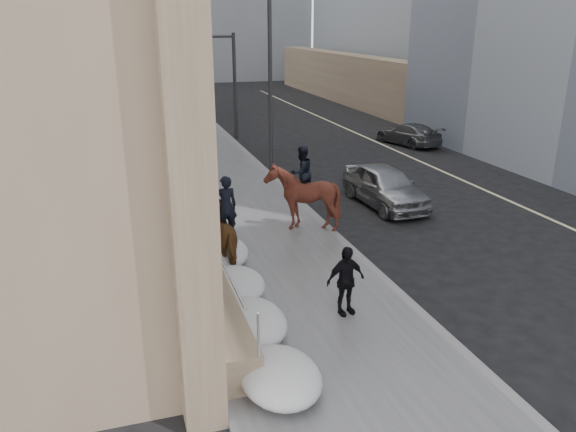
{
  "coord_description": "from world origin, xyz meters",
  "views": [
    {
      "loc": [
        -3.87,
        -10.42,
        6.6
      ],
      "look_at": [
        0.31,
        3.03,
        1.7
      ],
      "focal_mm": 35.0,
      "sensor_mm": 36.0,
      "label": 1
    }
  ],
  "objects_px": {
    "mounted_horse_right": "(302,194)",
    "car_grey": "(408,134)",
    "pedestrian": "(346,280)",
    "mounted_horse_left": "(230,233)",
    "car_silver": "(385,186)"
  },
  "relations": [
    {
      "from": "pedestrian",
      "to": "car_silver",
      "type": "distance_m",
      "value": 8.84
    },
    {
      "from": "mounted_horse_right",
      "to": "car_silver",
      "type": "xyz_separation_m",
      "value": [
        3.87,
        1.73,
        -0.53
      ]
    },
    {
      "from": "car_silver",
      "to": "car_grey",
      "type": "height_order",
      "value": "car_silver"
    },
    {
      "from": "mounted_horse_right",
      "to": "pedestrian",
      "type": "xyz_separation_m",
      "value": [
        -0.87,
        -5.73,
        -0.34
      ]
    },
    {
      "from": "mounted_horse_right",
      "to": "pedestrian",
      "type": "relative_size",
      "value": 1.64
    },
    {
      "from": "mounted_horse_right",
      "to": "car_grey",
      "type": "distance_m",
      "value": 15.22
    },
    {
      "from": "mounted_horse_right",
      "to": "pedestrian",
      "type": "distance_m",
      "value": 5.8
    },
    {
      "from": "pedestrian",
      "to": "car_grey",
      "type": "bearing_deg",
      "value": 48.38
    },
    {
      "from": "mounted_horse_right",
      "to": "car_grey",
      "type": "relative_size",
      "value": 0.65
    },
    {
      "from": "mounted_horse_right",
      "to": "car_silver",
      "type": "height_order",
      "value": "mounted_horse_right"
    },
    {
      "from": "pedestrian",
      "to": "car_grey",
      "type": "relative_size",
      "value": 0.4
    },
    {
      "from": "mounted_horse_left",
      "to": "pedestrian",
      "type": "relative_size",
      "value": 1.53
    },
    {
      "from": "car_grey",
      "to": "car_silver",
      "type": "bearing_deg",
      "value": 42.27
    },
    {
      "from": "car_silver",
      "to": "car_grey",
      "type": "xyz_separation_m",
      "value": [
        6.25,
        9.61,
        -0.15
      ]
    },
    {
      "from": "mounted_horse_right",
      "to": "mounted_horse_left",
      "type": "bearing_deg",
      "value": 15.63
    }
  ]
}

